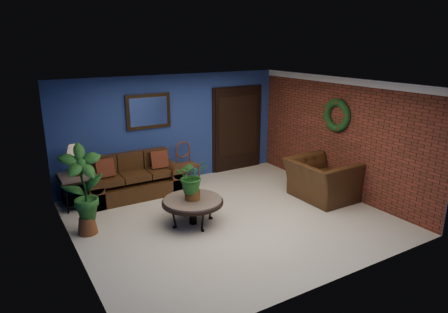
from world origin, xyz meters
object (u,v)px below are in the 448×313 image
side_chair (186,160)px  armchair (321,180)px  sofa (133,182)px  end_table (78,182)px  coffee_table (193,202)px  table_lamp (75,156)px

side_chair → armchair: bearing=-56.3°
armchair → side_chair: bearing=41.6°
sofa → end_table: 1.14m
coffee_table → end_table: end_table is taller
coffee_table → side_chair: side_chair is taller
sofa → side_chair: side_chair is taller
sofa → table_lamp: bearing=-178.6°
coffee_table → armchair: armchair is taller
coffee_table → table_lamp: (-1.59, 1.91, 0.62)m
coffee_table → armchair: bearing=-6.1°
end_table → table_lamp: bearing=-18.4°
end_table → table_lamp: 0.53m
sofa → table_lamp: 1.34m
end_table → sofa: bearing=1.4°
sofa → armchair: bearing=-34.0°
side_chair → armchair: 3.06m
side_chair → table_lamp: bearing=173.9°
sofa → armchair: sofa is taller
table_lamp → coffee_table: bearing=-50.2°
sofa → table_lamp: table_lamp is taller
sofa → end_table: size_ratio=2.80×
coffee_table → table_lamp: size_ratio=1.90×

